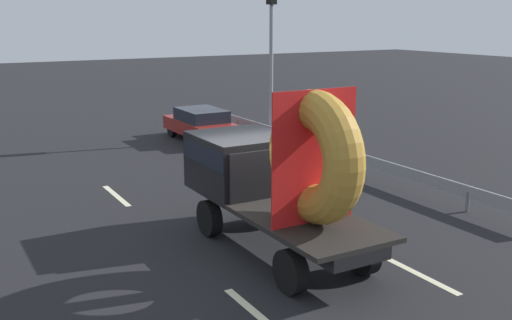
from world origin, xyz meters
name	(u,v)px	position (x,y,z in m)	size (l,w,h in m)	color
ground_plane	(256,238)	(0.00, 0.00, 0.00)	(120.00, 120.00, 0.00)	black
flatbed_truck	(271,171)	(0.01, -0.62, 1.74)	(2.02, 5.56, 3.68)	black
distant_sedan	(201,124)	(3.62, 10.85, 0.71)	(1.73, 4.04, 1.32)	black
traffic_light	(271,39)	(6.38, 9.84, 4.11)	(0.42, 0.36, 6.37)	gray
guardrail	(324,147)	(5.76, 5.24, 0.53)	(0.10, 16.89, 0.71)	gray
lane_dash_left_near	(259,316)	(-1.79, -3.20, 0.00)	(2.32, 0.16, 0.01)	beige
lane_dash_left_far	(116,196)	(-1.79, 4.92, 0.00)	(2.26, 0.16, 0.01)	beige
lane_dash_right_near	(420,275)	(1.82, -3.36, 0.00)	(2.04, 0.16, 0.01)	beige
lane_dash_right_far	(234,182)	(1.82, 4.55, 0.00)	(2.21, 0.16, 0.01)	beige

